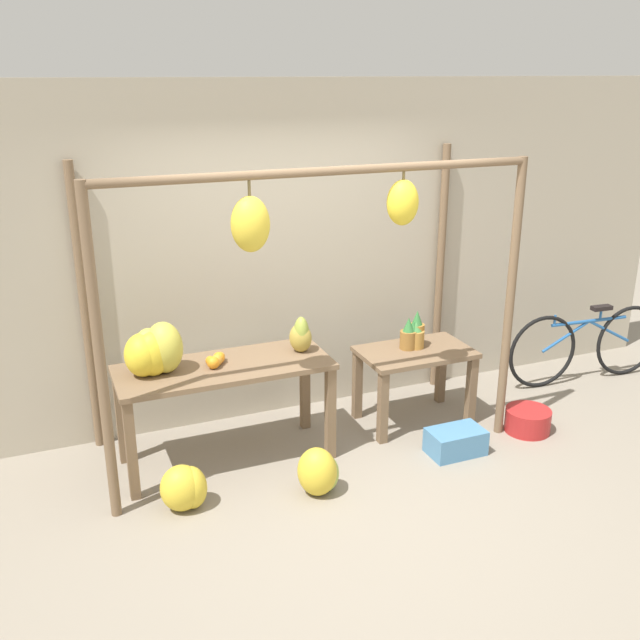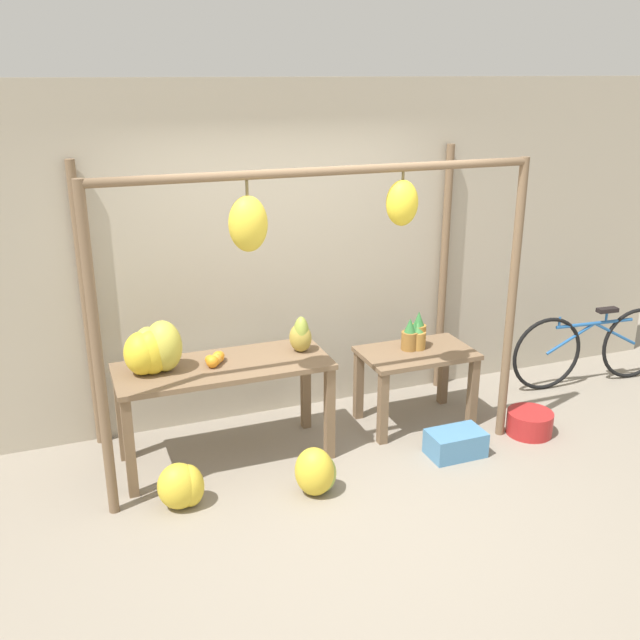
{
  "view_description": "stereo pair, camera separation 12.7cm",
  "coord_description": "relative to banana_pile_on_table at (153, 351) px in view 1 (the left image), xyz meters",
  "views": [
    {
      "loc": [
        -1.84,
        -3.83,
        2.84
      ],
      "look_at": [
        0.11,
        0.93,
        1.04
      ],
      "focal_mm": 40.0,
      "sensor_mm": 36.0,
      "label": 1
    },
    {
      "loc": [
        -1.72,
        -3.88,
        2.84
      ],
      "look_at": [
        0.11,
        0.93,
        1.04
      ],
      "focal_mm": 40.0,
      "sensor_mm": 36.0,
      "label": 2
    }
  ],
  "objects": [
    {
      "name": "shop_wall_back",
      "position": [
        1.15,
        0.68,
        0.44
      ],
      "size": [
        8.0,
        0.08,
        2.8
      ],
      "color": "#B2A893",
      "rests_on": "ground_plane"
    },
    {
      "name": "blue_bucket",
      "position": [
        2.93,
        -0.53,
        -0.86
      ],
      "size": [
        0.37,
        0.37,
        0.19
      ],
      "color": "#AD2323",
      "rests_on": "ground_plane"
    },
    {
      "name": "stall_awning",
      "position": [
        1.12,
        -0.2,
        0.62
      ],
      "size": [
        3.17,
        1.19,
        2.25
      ],
      "color": "brown",
      "rests_on": "ground_plane"
    },
    {
      "name": "banana_pile_on_table",
      "position": [
        0.0,
        0.0,
        0.0
      ],
      "size": [
        0.46,
        0.35,
        0.38
      ],
      "color": "gold",
      "rests_on": "display_table_main"
    },
    {
      "name": "papaya_pile",
      "position": [
        1.12,
        0.0,
        -0.05
      ],
      "size": [
        0.23,
        0.23,
        0.28
      ],
      "color": "#B2993D",
      "rests_on": "display_table_main"
    },
    {
      "name": "banana_pile_ground_right",
      "position": [
        0.97,
        -0.73,
        -0.79
      ],
      "size": [
        0.38,
        0.38,
        0.36
      ],
      "color": "#9EB247",
      "rests_on": "ground_plane"
    },
    {
      "name": "display_table_main",
      "position": [
        0.5,
        -0.03,
        -0.3
      ],
      "size": [
        1.59,
        0.64,
        0.79
      ],
      "color": "brown",
      "rests_on": "ground_plane"
    },
    {
      "name": "parked_bicycle",
      "position": [
        4.08,
        0.11,
        -0.59
      ],
      "size": [
        1.67,
        0.17,
        0.75
      ],
      "color": "black",
      "rests_on": "ground_plane"
    },
    {
      "name": "orange_pile",
      "position": [
        0.45,
        -0.02,
        -0.13
      ],
      "size": [
        0.17,
        0.21,
        0.09
      ],
      "color": "orange",
      "rests_on": "display_table_main"
    },
    {
      "name": "fruit_crate_white",
      "position": [
        2.18,
        -0.62,
        -0.86
      ],
      "size": [
        0.44,
        0.27,
        0.2
      ],
      "color": "#4C84B2",
      "rests_on": "ground_plane"
    },
    {
      "name": "pineapple_cluster",
      "position": [
        2.15,
        0.06,
        -0.2
      ],
      "size": [
        0.23,
        0.17,
        0.31
      ],
      "color": "#B27F38",
      "rests_on": "display_table_side"
    },
    {
      "name": "banana_pile_ground_left",
      "position": [
        0.06,
        -0.56,
        -0.8
      ],
      "size": [
        0.34,
        0.28,
        0.33
      ],
      "color": "gold",
      "rests_on": "ground_plane"
    },
    {
      "name": "display_table_side",
      "position": [
        2.14,
        -0.0,
        -0.45
      ],
      "size": [
        0.93,
        0.58,
        0.65
      ],
      "color": "brown",
      "rests_on": "ground_plane"
    },
    {
      "name": "ground_plane",
      "position": [
        1.15,
        -0.96,
        -0.96
      ],
      "size": [
        20.0,
        20.0,
        0.0
      ],
      "primitive_type": "plane",
      "color": "gray"
    }
  ]
}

